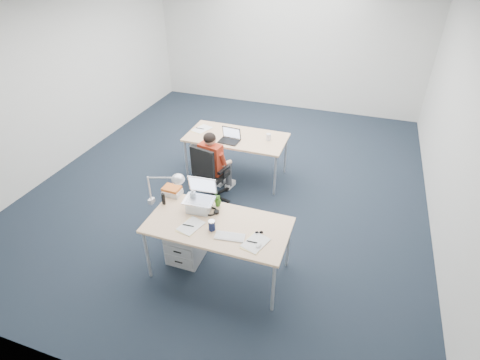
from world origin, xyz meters
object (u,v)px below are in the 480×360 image
silver_laptop (199,197)px  computer_mouse (259,245)px  desk_far (236,139)px  book_stack (172,191)px  desk_near (218,227)px  office_chair (211,184)px  drawer_pedestal_near (187,239)px  bear_figurine (218,200)px  sunglasses (259,233)px  desk_lamp (160,188)px  wireless_keyboard (230,236)px  can_koozie (212,225)px  far_cup (269,137)px  drawer_pedestal_far (207,155)px  water_bottle (193,198)px  seated_person (216,163)px  cordless_phone (163,199)px  headphones (211,211)px

silver_laptop → computer_mouse: (0.83, -0.37, -0.17)m
desk_far → book_stack: (-0.22, -1.77, 0.10)m
desk_near → office_chair: size_ratio=1.68×
desk_near → silver_laptop: size_ratio=4.37×
drawer_pedestal_near → bear_figurine: bearing=30.7°
desk_near → sunglasses: (0.48, 0.00, 0.06)m
bear_figurine → book_stack: 0.62m
desk_lamp → bear_figurine: bearing=33.1°
wireless_keyboard → can_koozie: size_ratio=2.60×
far_cup → computer_mouse: bearing=-77.0°
drawer_pedestal_far → wireless_keyboard: (1.28, -2.30, 0.46)m
desk_near → silver_laptop: silver_laptop is taller
desk_near → drawer_pedestal_near: size_ratio=2.91×
silver_laptop → computer_mouse: bearing=-28.9°
wireless_keyboard → sunglasses: bearing=21.9°
silver_laptop → wireless_keyboard: size_ratio=1.14×
water_bottle → far_cup: water_bottle is taller
seated_person → drawer_pedestal_far: 0.83m
desk_lamp → cordless_phone: bearing=104.1°
wireless_keyboard → cordless_phone: bearing=155.2°
book_stack → seated_person: bearing=84.5°
drawer_pedestal_far → silver_laptop: silver_laptop is taller
desk_far → seated_person: bearing=-100.0°
headphones → water_bottle: (-0.24, 0.05, 0.10)m
desk_near → can_koozie: can_koozie is taller
headphones → can_koozie: 0.31m
desk_far → book_stack: size_ratio=7.06×
drawer_pedestal_near → book_stack: book_stack is taller
computer_mouse → headphones: (-0.69, 0.37, 0.00)m
cordless_phone → drawer_pedestal_near: bearing=19.9°
wireless_keyboard → bear_figurine: size_ratio=2.11×
drawer_pedestal_far → water_bottle: water_bottle is taller
desk_near → water_bottle: bearing=150.9°
headphones → far_cup: bearing=81.9°
sunglasses → desk_lamp: 1.26m
drawer_pedestal_far → wireless_keyboard: 2.67m
headphones → desk_lamp: desk_lamp is taller
wireless_keyboard → desk_lamp: size_ratio=0.63×
desk_near → computer_mouse: computer_mouse is taller
silver_laptop → sunglasses: (0.78, -0.18, -0.17)m
drawer_pedestal_far → desk_lamp: desk_lamp is taller
can_koozie → desk_lamp: size_ratio=0.24×
headphones → desk_lamp: (-0.59, -0.07, 0.24)m
silver_laptop → water_bottle: bearing=151.6°
bear_figurine → desk_lamp: size_ratio=0.30×
headphones → office_chair: bearing=109.8°
sunglasses → desk_lamp: size_ratio=0.18×
wireless_keyboard → water_bottle: size_ratio=1.40×
drawer_pedestal_far → headphones: 2.22m
far_cup → office_chair: bearing=-128.6°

